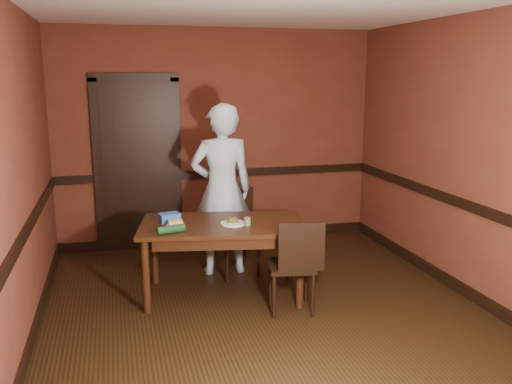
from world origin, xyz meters
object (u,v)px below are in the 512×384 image
sauce_jar (248,221)px  food_tub (169,217)px  chair_near (291,264)px  cheese_saucer (176,224)px  dining_table (223,259)px  chair_far (236,233)px  person (222,190)px  sandwich_plate (233,223)px

sauce_jar → food_tub: bearing=155.2°
chair_near → food_tub: chair_near is taller
cheese_saucer → sauce_jar: bearing=-13.4°
dining_table → food_tub: food_tub is taller
chair_far → sauce_jar: 0.76m
chair_far → cheese_saucer: chair_far is taller
person → chair_near: bearing=109.5°
sandwich_plate → food_tub: size_ratio=1.04×
chair_near → sandwich_plate: (-0.45, 0.42, 0.31)m
cheese_saucer → food_tub: (-0.04, 0.17, 0.02)m
dining_table → chair_near: 0.73m
dining_table → chair_far: (0.25, 0.54, 0.09)m
person → sauce_jar: person is taller
person → food_tub: person is taller
chair_near → cheese_saucer: size_ratio=5.03×
cheese_saucer → chair_far: bearing=37.1°
food_tub → dining_table: bearing=-33.6°
sauce_jar → chair_far: bearing=86.6°
person → sandwich_plate: size_ratio=7.82×
dining_table → sauce_jar: 0.48m
chair_far → chair_near: (0.28, -1.03, -0.02)m
sauce_jar → cheese_saucer: 0.68m
person → cheese_saucer: person is taller
chair_far → sauce_jar: (-0.04, -0.69, 0.32)m
chair_near → sandwich_plate: chair_near is taller
sandwich_plate → sauce_jar: (0.13, -0.07, 0.02)m
sandwich_plate → cheese_saucer: bearing=171.2°
chair_far → person: 0.50m
chair_near → food_tub: size_ratio=3.87×
sandwich_plate → food_tub: food_tub is taller
sandwich_plate → cheese_saucer: 0.54m
chair_near → person: size_ratio=0.47×
sandwich_plate → sauce_jar: 0.15m
chair_far → food_tub: chair_far is taller
chair_far → chair_near: chair_far is taller
dining_table → chair_near: bearing=-32.0°
dining_table → sandwich_plate: size_ratio=6.63×
dining_table → sandwich_plate: 0.40m
person → sauce_jar: (0.09, -0.79, -0.15)m
dining_table → sandwich_plate: (0.09, -0.07, 0.38)m
dining_table → cheese_saucer: size_ratio=8.99×
chair_far → food_tub: (-0.74, -0.36, 0.32)m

